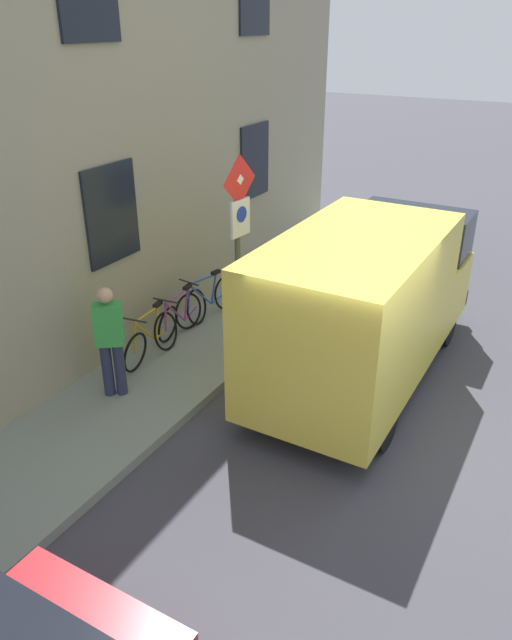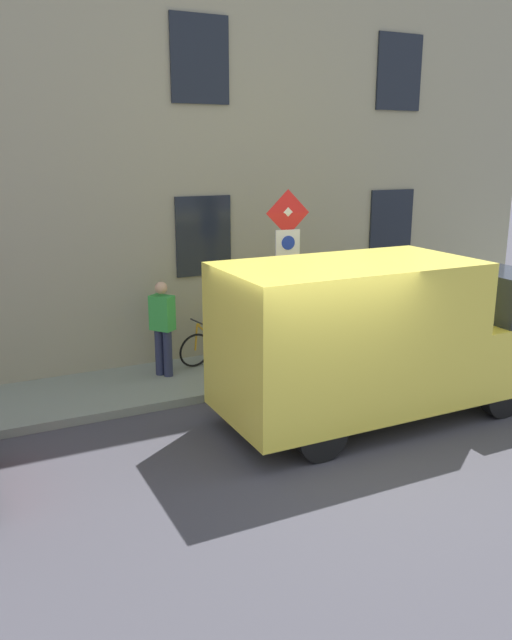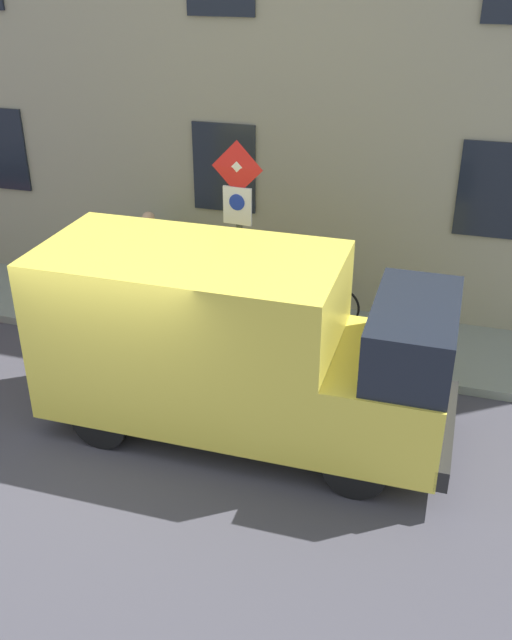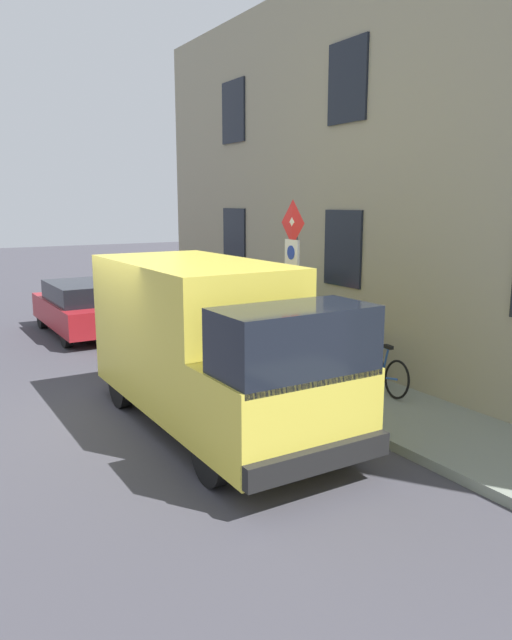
% 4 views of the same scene
% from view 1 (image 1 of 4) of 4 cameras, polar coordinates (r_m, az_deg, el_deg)
% --- Properties ---
extents(ground_plane, '(80.00, 80.00, 0.00)m').
position_cam_1_polar(ground_plane, '(8.72, 10.05, -10.31)').
color(ground_plane, '#3D3C43').
extents(sidewalk_slab, '(2.00, 17.98, 0.14)m').
position_cam_1_polar(sidewalk_slab, '(9.98, -7.78, -4.46)').
color(sidewalk_slab, gray).
rests_on(sidewalk_slab, ground_plane).
extents(building_facade, '(0.75, 15.98, 7.81)m').
position_cam_1_polar(building_facade, '(9.57, -16.08, 17.99)').
color(building_facade, gray).
rests_on(building_facade, ground_plane).
extents(sign_post_stacked, '(0.17, 0.56, 3.18)m').
position_cam_1_polar(sign_post_stacked, '(9.26, -1.59, 8.38)').
color(sign_post_stacked, '#474C47').
rests_on(sign_post_stacked, sidewalk_slab).
extents(delivery_van, '(2.00, 5.33, 2.50)m').
position_cam_1_polar(delivery_van, '(9.35, 10.45, 1.85)').
color(delivery_van, yellow).
rests_on(delivery_van, ground_plane).
extents(bicycle_blue, '(0.47, 1.71, 0.89)m').
position_cam_1_polar(bicycle_blue, '(11.23, -4.60, 1.93)').
color(bicycle_blue, black).
rests_on(bicycle_blue, sidewalk_slab).
extents(bicycle_purple, '(0.46, 1.72, 0.89)m').
position_cam_1_polar(bicycle_purple, '(10.63, -7.04, 0.32)').
color(bicycle_purple, black).
rests_on(bicycle_purple, sidewalk_slab).
extents(bicycle_orange, '(0.47, 1.71, 0.89)m').
position_cam_1_polar(bicycle_orange, '(10.06, -9.78, -1.47)').
color(bicycle_orange, black).
rests_on(bicycle_orange, sidewalk_slab).
extents(pedestrian, '(0.48, 0.45, 1.72)m').
position_cam_1_polar(pedestrian, '(8.90, -13.59, -1.70)').
color(pedestrian, '#262B47').
rests_on(pedestrian, sidewalk_slab).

